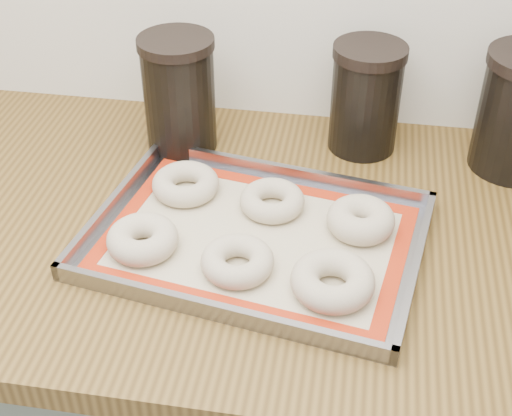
% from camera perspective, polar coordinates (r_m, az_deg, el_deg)
% --- Properties ---
extents(countertop, '(3.06, 0.68, 0.04)m').
position_cam_1_polar(countertop, '(1.06, 9.54, -2.91)').
color(countertop, brown).
rests_on(countertop, cabinet).
extents(baking_tray, '(0.51, 0.40, 0.03)m').
position_cam_1_polar(baking_tray, '(1.01, -0.00, -2.39)').
color(baking_tray, gray).
rests_on(baking_tray, countertop).
extents(baking_mat, '(0.46, 0.35, 0.00)m').
position_cam_1_polar(baking_mat, '(1.01, -0.00, -2.47)').
color(baking_mat, '#C6B793').
rests_on(baking_mat, baking_tray).
extents(bagel_front_left, '(0.11, 0.11, 0.04)m').
position_cam_1_polar(bagel_front_left, '(1.00, -9.06, -2.46)').
color(bagel_front_left, beige).
rests_on(bagel_front_left, baking_mat).
extents(bagel_front_mid, '(0.12, 0.12, 0.03)m').
position_cam_1_polar(bagel_front_mid, '(0.95, -1.49, -4.27)').
color(bagel_front_mid, beige).
rests_on(bagel_front_mid, baking_mat).
extents(bagel_front_right, '(0.11, 0.11, 0.04)m').
position_cam_1_polar(bagel_front_right, '(0.93, 6.15, -5.81)').
color(bagel_front_right, beige).
rests_on(bagel_front_right, baking_mat).
extents(bagel_back_left, '(0.12, 0.12, 0.03)m').
position_cam_1_polar(bagel_back_left, '(1.10, -5.66, 1.93)').
color(bagel_back_left, beige).
rests_on(bagel_back_left, baking_mat).
extents(bagel_back_mid, '(0.11, 0.11, 0.03)m').
position_cam_1_polar(bagel_back_mid, '(1.06, 1.30, 0.60)').
color(bagel_back_mid, beige).
rests_on(bagel_back_mid, baking_mat).
extents(bagel_back_right, '(0.11, 0.11, 0.04)m').
position_cam_1_polar(bagel_back_right, '(1.03, 8.38, -0.93)').
color(bagel_back_right, beige).
rests_on(bagel_back_right, baking_mat).
extents(canister_left, '(0.12, 0.12, 0.20)m').
position_cam_1_polar(canister_left, '(1.18, -6.16, 9.07)').
color(canister_left, black).
rests_on(canister_left, countertop).
extents(canister_mid, '(0.12, 0.12, 0.18)m').
position_cam_1_polar(canister_mid, '(1.19, 8.77, 8.71)').
color(canister_mid, black).
rests_on(canister_mid, countertop).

